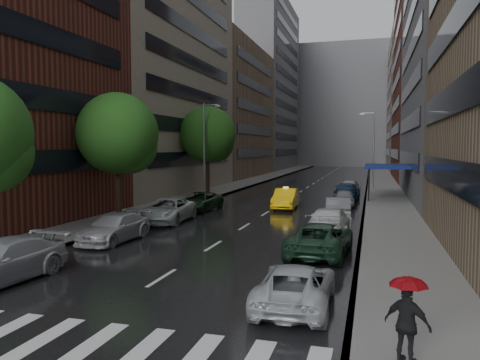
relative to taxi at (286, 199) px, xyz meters
The scene contains 17 objects.
ground 25.28m from the taxi, 92.17° to the right, with size 220.00×220.00×0.00m, color gray.
road 24.78m from the taxi, 92.22° to the left, with size 14.00×140.00×0.01m, color black.
sidewalk_left 26.69m from the taxi, 111.92° to the left, with size 4.00×140.00×0.15m, color gray.
sidewalk_right 26.03m from the taxi, 72.00° to the left, with size 4.00×140.00×0.15m, color gray.
crosswalk 27.27m from the taxi, 91.59° to the right, with size 13.15×2.80×0.01m.
buildings_left 40.12m from the taxi, 115.45° to the left, with size 8.00×108.00×38.00m.
buildings_right 37.26m from the taxi, 65.94° to the left, with size 8.05×109.10×36.00m.
building_far 93.99m from the taxi, 90.59° to the left, with size 40.00×14.00×32.00m, color slate.
tree_mid 14.46m from the taxi, 134.86° to the right, with size 5.38×5.38×8.57m.
tree_far 13.63m from the taxi, 140.00° to the left, with size 5.76×5.76×9.18m.
taxi is the anchor object (origin of this frame).
parked_cars_left 13.99m from the taxi, 117.03° to the right, with size 3.02×25.95×1.58m.
parked_cars_right 6.74m from the taxi, 48.80° to the right, with size 2.87×43.42×1.59m.
ped_red_umbrella 27.59m from the taxi, 74.29° to the right, with size 1.14×0.87×2.01m.
street_lamp_left 10.70m from the taxi, 151.32° to the left, with size 1.74×0.22×9.00m.
street_lamp_right 21.27m from the taxi, 71.10° to the left, with size 1.74×0.22×9.00m.
awning 12.84m from the taxi, 50.54° to the left, with size 4.00×8.00×3.12m.
Camera 1 is at (7.60, -12.00, 4.96)m, focal length 35.00 mm.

